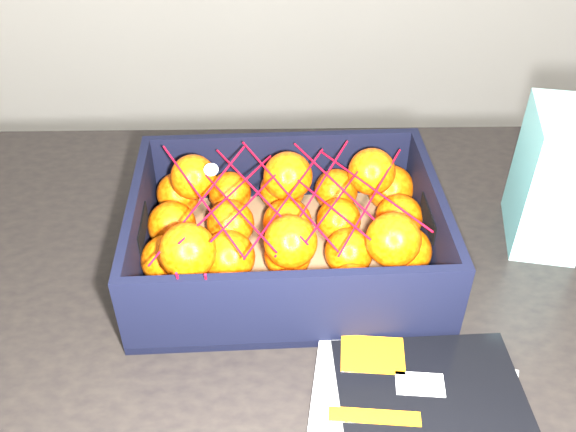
{
  "coord_description": "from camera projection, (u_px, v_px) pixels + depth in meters",
  "views": [
    {
      "loc": [
        -0.41,
        -0.38,
        1.37
      ],
      "look_at": [
        -0.37,
        0.25,
        0.86
      ],
      "focal_mm": 39.69,
      "sensor_mm": 36.0,
      "label": 1
    }
  ],
  "objects": [
    {
      "name": "retail_carton",
      "position": [
        553.0,
        178.0,
        0.89
      ],
      "size": [
        0.12,
        0.15,
        0.2
      ],
      "primitive_type": "cube",
      "rotation": [
        0.0,
        0.0,
        -0.23
      ],
      "color": "white",
      "rests_on": "table"
    },
    {
      "name": "produce_crate",
      "position": [
        287.0,
        243.0,
        0.88
      ],
      "size": [
        0.41,
        0.31,
        0.12
      ],
      "color": "brown",
      "rests_on": "table"
    },
    {
      "name": "clementine_heap",
      "position": [
        289.0,
        231.0,
        0.87
      ],
      "size": [
        0.4,
        0.29,
        0.12
      ],
      "color": "#D74B04",
      "rests_on": "produce_crate"
    },
    {
      "name": "mesh_net",
      "position": [
        281.0,
        200.0,
        0.83
      ],
      "size": [
        0.34,
        0.27,
        0.09
      ],
      "color": "red",
      "rests_on": "clementine_heap"
    },
    {
      "name": "table",
      "position": [
        335.0,
        326.0,
        0.95
      ],
      "size": [
        1.23,
        0.84,
        0.75
      ],
      "color": "black",
      "rests_on": "ground"
    }
  ]
}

